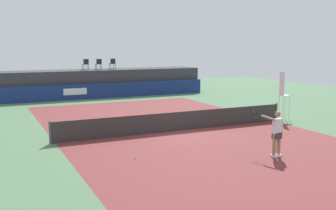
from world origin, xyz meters
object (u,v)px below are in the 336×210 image
Objects in this scene: spectator_chair_far_left at (86,64)px; tennis_ball at (136,158)px; spectator_chair_left at (99,64)px; tennis_player at (276,132)px; spectator_chair_center at (112,63)px; net_post_near at (50,133)px; umpire_chair at (283,92)px; net_post_far at (276,112)px.

spectator_chair_far_left reaches higher than tennis_ball.
spectator_chair_left is 21.15m from tennis_player.
tennis_player is (-0.22, -21.13, -1.73)m from spectator_chair_center.
spectator_chair_far_left is 19.51m from tennis_ball.
spectator_chair_left is 0.50× the size of tennis_player.
net_post_near is (-6.47, -15.31, -2.19)m from spectator_chair_left.
net_post_far is at bearing -178.23° from umpire_chair.
umpire_chair is (5.15, -15.37, -1.11)m from spectator_chair_center.
net_post_far is at bearing -65.58° from spectator_chair_far_left.
tennis_player is (-4.93, -5.74, 0.46)m from net_post_far.
spectator_chair_left reaches higher than net_post_near.
net_post_near is (-12.84, -0.01, -1.09)m from umpire_chair.
spectator_chair_far_left is 1.00× the size of spectator_chair_left.
spectator_chair_center is 16.24m from net_post_far.
net_post_near is at bearing 142.45° from tennis_player.
net_post_far is at bearing 20.49° from tennis_ball.
umpire_chair reaches higher than tennis_ball.
tennis_player is at bearing -87.29° from spectator_chair_left.
net_post_near is at bearing -179.94° from umpire_chair.
tennis_ball is at bearing -98.48° from spectator_chair_far_left.
spectator_chair_far_left reaches higher than tennis_player.
umpire_chair is 7.89m from tennis_player.
tennis_ball is (-5.14, -19.07, -2.66)m from spectator_chair_center.
umpire_chair is (6.37, -15.30, -1.11)m from spectator_chair_left.
tennis_player is at bearing -133.03° from umpire_chair.
net_post_near is at bearing 180.00° from net_post_far.
spectator_chair_left is 1.22m from spectator_chair_center.
umpire_chair is 2.76× the size of net_post_far.
tennis_ball is at bearing -105.08° from spectator_chair_center.
umpire_chair reaches higher than net_post_near.
tennis_ball is at bearing 157.33° from tennis_player.
tennis_player is at bearing -90.59° from spectator_chair_center.
tennis_ball is at bearing -160.24° from umpire_chair.
spectator_chair_far_left is at bearing 173.89° from spectator_chair_left.
spectator_chair_left is 13.06× the size of tennis_ball.
tennis_player is at bearing -22.67° from tennis_ball.
tennis_ball is at bearing -101.67° from spectator_chair_left.
net_post_near is 0.56× the size of tennis_player.
spectator_chair_far_left is 1.08m from spectator_chair_left.
tennis_ball is (-9.85, -3.68, -0.46)m from net_post_far.
spectator_chair_center is at bearing 107.04° from net_post_far.
tennis_player is at bearing -37.55° from net_post_near.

